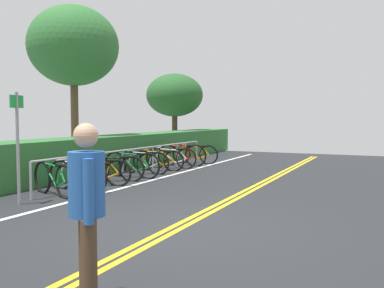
{
  "coord_description": "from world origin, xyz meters",
  "views": [
    {
      "loc": [
        -5.61,
        -2.88,
        1.66
      ],
      "look_at": [
        5.0,
        2.1,
        0.93
      ],
      "focal_mm": 39.49,
      "sensor_mm": 36.0,
      "label": 1
    }
  ],
  "objects_px": {
    "bicycle_1": "(77,175)",
    "bicycle_9": "(195,154)",
    "bicycle_0": "(53,179)",
    "bicycle_5": "(143,162)",
    "bicycle_4": "(131,165)",
    "pedestrian": "(87,202)",
    "sign_post_near": "(18,137)",
    "bike_rack": "(139,154)",
    "tree_far_right": "(175,95)",
    "tree_mid": "(73,46)",
    "bicycle_3": "(114,168)",
    "bicycle_2": "(99,172)",
    "bicycle_7": "(171,158)",
    "bicycle_6": "(158,160)",
    "bicycle_8": "(182,155)"
  },
  "relations": [
    {
      "from": "bicycle_3",
      "to": "tree_far_right",
      "type": "xyz_separation_m",
      "value": [
        8.8,
        2.79,
        2.38
      ]
    },
    {
      "from": "bicycle_1",
      "to": "tree_mid",
      "type": "height_order",
      "value": "tree_mid"
    },
    {
      "from": "bike_rack",
      "to": "bicycle_0",
      "type": "distance_m",
      "value": 3.47
    },
    {
      "from": "bicycle_6",
      "to": "bicycle_9",
      "type": "xyz_separation_m",
      "value": [
        2.39,
        -0.17,
        0.02
      ]
    },
    {
      "from": "bicycle_0",
      "to": "bicycle_3",
      "type": "relative_size",
      "value": 1.02
    },
    {
      "from": "bicycle_2",
      "to": "pedestrian",
      "type": "height_order",
      "value": "pedestrian"
    },
    {
      "from": "tree_mid",
      "to": "sign_post_near",
      "type": "bearing_deg",
      "value": -149.02
    },
    {
      "from": "bike_rack",
      "to": "bicycle_2",
      "type": "xyz_separation_m",
      "value": [
        -1.94,
        -0.1,
        -0.28
      ]
    },
    {
      "from": "bicycle_1",
      "to": "bicycle_6",
      "type": "distance_m",
      "value": 3.93
    },
    {
      "from": "sign_post_near",
      "to": "tree_mid",
      "type": "relative_size",
      "value": 0.4
    },
    {
      "from": "bicycle_8",
      "to": "bicycle_9",
      "type": "height_order",
      "value": "bicycle_8"
    },
    {
      "from": "bicycle_1",
      "to": "bicycle_5",
      "type": "distance_m",
      "value": 3.12
    },
    {
      "from": "bicycle_7",
      "to": "bicycle_9",
      "type": "relative_size",
      "value": 0.98
    },
    {
      "from": "bicycle_6",
      "to": "tree_mid",
      "type": "relative_size",
      "value": 0.3
    },
    {
      "from": "tree_mid",
      "to": "pedestrian",
      "type": "bearing_deg",
      "value": -138.85
    },
    {
      "from": "pedestrian",
      "to": "tree_far_right",
      "type": "relative_size",
      "value": 0.43
    },
    {
      "from": "bicycle_0",
      "to": "bicycle_5",
      "type": "xyz_separation_m",
      "value": [
        3.84,
        0.12,
        -0.02
      ]
    },
    {
      "from": "bicycle_0",
      "to": "bicycle_5",
      "type": "distance_m",
      "value": 3.84
    },
    {
      "from": "bicycle_5",
      "to": "tree_mid",
      "type": "relative_size",
      "value": 0.31
    },
    {
      "from": "bicycle_5",
      "to": "pedestrian",
      "type": "bearing_deg",
      "value": -151.45
    },
    {
      "from": "bicycle_6",
      "to": "pedestrian",
      "type": "bearing_deg",
      "value": -154.01
    },
    {
      "from": "bicycle_7",
      "to": "sign_post_near",
      "type": "bearing_deg",
      "value": -179.26
    },
    {
      "from": "bicycle_2",
      "to": "bicycle_7",
      "type": "bearing_deg",
      "value": 0.78
    },
    {
      "from": "bicycle_3",
      "to": "tree_mid",
      "type": "relative_size",
      "value": 0.3
    },
    {
      "from": "bicycle_7",
      "to": "tree_mid",
      "type": "bearing_deg",
      "value": 107.67
    },
    {
      "from": "bicycle_1",
      "to": "bicycle_8",
      "type": "xyz_separation_m",
      "value": [
        5.45,
        0.06,
        0.02
      ]
    },
    {
      "from": "bicycle_7",
      "to": "pedestrian",
      "type": "xyz_separation_m",
      "value": [
        -9.28,
        -4.1,
        0.59
      ]
    },
    {
      "from": "pedestrian",
      "to": "sign_post_near",
      "type": "height_order",
      "value": "sign_post_near"
    },
    {
      "from": "bicycle_3",
      "to": "bicycle_6",
      "type": "bearing_deg",
      "value": 0.69
    },
    {
      "from": "bicycle_6",
      "to": "tree_mid",
      "type": "height_order",
      "value": "tree_mid"
    },
    {
      "from": "bicycle_3",
      "to": "pedestrian",
      "type": "distance_m",
      "value": 7.46
    },
    {
      "from": "bicycle_4",
      "to": "bicycle_9",
      "type": "bearing_deg",
      "value": -1.34
    },
    {
      "from": "bicycle_4",
      "to": "bicycle_1",
      "type": "bearing_deg",
      "value": -178.8
    },
    {
      "from": "bicycle_4",
      "to": "pedestrian",
      "type": "xyz_separation_m",
      "value": [
        -6.92,
        -4.09,
        0.57
      ]
    },
    {
      "from": "bicycle_8",
      "to": "bike_rack",
      "type": "bearing_deg",
      "value": 179.22
    },
    {
      "from": "bicycle_1",
      "to": "tree_mid",
      "type": "xyz_separation_m",
      "value": [
        3.65,
        3.19,
        3.68
      ]
    },
    {
      "from": "bicycle_5",
      "to": "bicycle_7",
      "type": "height_order",
      "value": "bicycle_5"
    },
    {
      "from": "bicycle_2",
      "to": "bicycle_4",
      "type": "relative_size",
      "value": 0.87
    },
    {
      "from": "bicycle_0",
      "to": "bicycle_5",
      "type": "bearing_deg",
      "value": 1.86
    },
    {
      "from": "bicycle_4",
      "to": "bike_rack",
      "type": "bearing_deg",
      "value": 6.31
    },
    {
      "from": "bicycle_1",
      "to": "bicycle_9",
      "type": "relative_size",
      "value": 0.99
    },
    {
      "from": "bicycle_4",
      "to": "tree_far_right",
      "type": "distance_m",
      "value": 8.86
    },
    {
      "from": "bicycle_6",
      "to": "bicycle_3",
      "type": "bearing_deg",
      "value": -179.31
    },
    {
      "from": "bicycle_1",
      "to": "bicycle_5",
      "type": "relative_size",
      "value": 1.02
    },
    {
      "from": "bicycle_0",
      "to": "pedestrian",
      "type": "bearing_deg",
      "value": -133.68
    },
    {
      "from": "bicycle_9",
      "to": "tree_far_right",
      "type": "xyz_separation_m",
      "value": [
        4.03,
        2.93,
        2.37
      ]
    },
    {
      "from": "bicycle_3",
      "to": "bicycle_9",
      "type": "height_order",
      "value": "bicycle_9"
    },
    {
      "from": "bicycle_0",
      "to": "bicycle_5",
      "type": "height_order",
      "value": "bicycle_0"
    },
    {
      "from": "bicycle_1",
      "to": "tree_far_right",
      "type": "height_order",
      "value": "tree_far_right"
    },
    {
      "from": "bicycle_7",
      "to": "pedestrian",
      "type": "distance_m",
      "value": 10.16
    }
  ]
}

